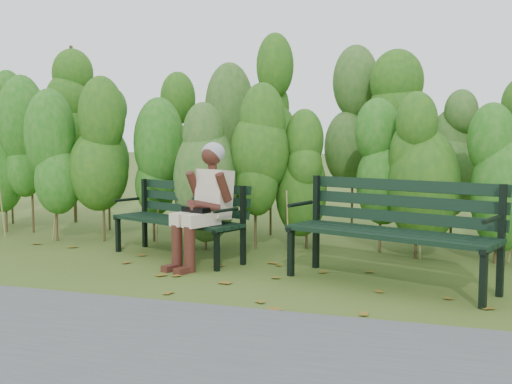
% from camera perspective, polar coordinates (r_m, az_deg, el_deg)
% --- Properties ---
extents(ground, '(80.00, 80.00, 0.00)m').
position_cam_1_polar(ground, '(5.46, -1.12, -8.19)').
color(ground, '#3B571C').
extents(footpath, '(60.00, 2.50, 0.01)m').
position_cam_1_polar(footpath, '(3.53, -13.10, -15.84)').
color(footpath, '#474749').
rests_on(footpath, ground).
extents(hedge_band, '(11.04, 1.67, 2.42)m').
position_cam_1_polar(hedge_band, '(7.10, 3.71, 5.16)').
color(hedge_band, '#47381E').
rests_on(hedge_band, ground).
extents(leaf_litter, '(5.16, 2.14, 0.01)m').
position_cam_1_polar(leaf_litter, '(5.52, -4.22, -8.01)').
color(leaf_litter, brown).
rests_on(leaf_litter, ground).
extents(bench_left, '(1.66, 1.07, 0.79)m').
position_cam_1_polar(bench_left, '(6.38, -7.00, -2.02)').
color(bench_left, black).
rests_on(bench_left, ground).
extents(bench_right, '(1.89, 1.17, 0.90)m').
position_cam_1_polar(bench_right, '(5.30, 12.99, -2.88)').
color(bench_right, black).
rests_on(bench_right, ground).
extents(seated_woman, '(0.58, 0.78, 1.22)m').
position_cam_1_polar(seated_woman, '(5.88, -4.88, -0.52)').
color(seated_woman, beige).
rests_on(seated_woman, ground).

